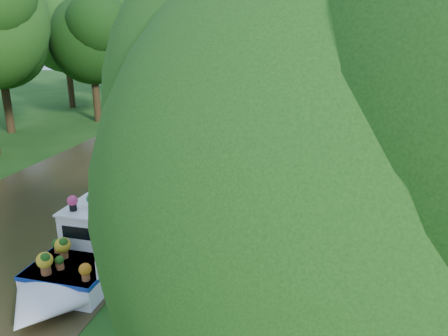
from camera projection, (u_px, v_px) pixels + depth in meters
ground at (215, 204)px, 18.57m from camera, size 100.00×100.00×0.00m
canal_water at (89, 191)px, 19.99m from camera, size 10.00×100.00×0.02m
towpath at (242, 206)px, 18.29m from camera, size 2.20×100.00×0.03m
plant_boat at (136, 206)px, 16.20m from camera, size 2.29×13.52×2.30m
tree_near_overhang at (319, 41)px, 18.45m from camera, size 5.52×5.28×8.99m
tree_near_mid at (338, 38)px, 29.41m from camera, size 6.90×6.60×9.40m
tree_near_far at (334, 28)px, 39.47m from camera, size 7.59×7.26×10.30m
tree_near_behind at (364, 155)px, 4.58m from camera, size 6.44×6.16×8.68m
tree_far_c at (91, 35)px, 32.71m from camera, size 7.13×6.82×9.59m
tree_far_d at (131, 24)px, 42.02m from camera, size 8.05×7.70×10.85m
tree_far_h at (65, 27)px, 38.44m from camera, size 7.82×7.48×10.49m
second_boat at (257, 108)px, 36.73m from camera, size 4.56×8.04×1.46m
sandwich_board at (182, 313)px, 10.71m from camera, size 0.64×0.51×1.02m
pedestrian_pink at (287, 102)px, 38.22m from camera, size 0.72×0.61×1.67m
pedestrian_dark at (300, 108)px, 35.25m from camera, size 0.85×0.67×1.70m
verge_plant at (229, 164)px, 23.26m from camera, size 0.37×0.33×0.37m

